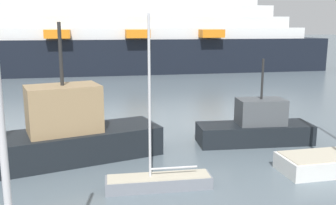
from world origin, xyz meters
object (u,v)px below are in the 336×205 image
object	(u,v)px
fishing_boat_0	(256,127)
sailboat_0	(159,180)
cruise_ship	(23,38)
fishing_boat_1	(71,133)

from	to	relation	value
fishing_boat_0	sailboat_0	bearing A→B (deg)	-138.36
sailboat_0	cruise_ship	bearing A→B (deg)	-71.80
fishing_boat_1	cruise_ship	world-z (taller)	cruise_ship
fishing_boat_0	cruise_ship	distance (m)	42.60
sailboat_0	fishing_boat_1	size ratio (longest dim) A/B	0.78
fishing_boat_0	fishing_boat_1	world-z (taller)	fishing_boat_1
sailboat_0	fishing_boat_0	distance (m)	8.31
fishing_boat_1	cruise_ship	bearing A→B (deg)	-92.54
sailboat_0	fishing_boat_1	world-z (taller)	sailboat_0
sailboat_0	fishing_boat_1	bearing A→B (deg)	-47.06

